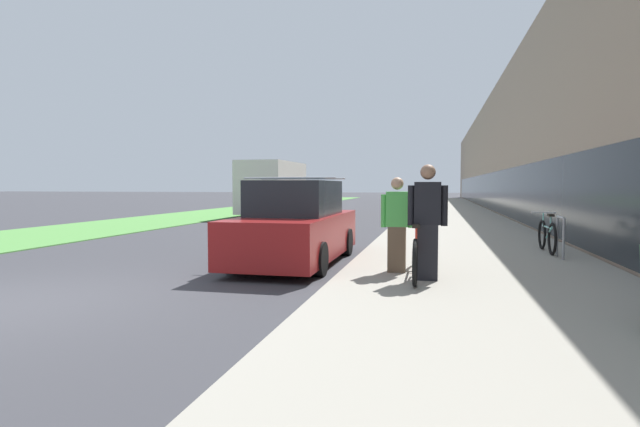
{
  "coord_description": "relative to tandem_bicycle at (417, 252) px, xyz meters",
  "views": [
    {
      "loc": [
        5.42,
        -5.29,
        1.56
      ],
      "look_at": [
        1.35,
        12.25,
        0.56
      ],
      "focal_mm": 28.0,
      "sensor_mm": 36.0,
      "label": 1
    }
  ],
  "objects": [
    {
      "name": "tandem_bicycle",
      "position": [
        0.0,
        0.0,
        0.0
      ],
      "size": [
        0.52,
        2.59,
        0.89
      ],
      "color": "black",
      "rests_on": "sidewalk_slab"
    },
    {
      "name": "lawn_strip",
      "position": [
        -11.8,
        22.09,
        -0.47
      ],
      "size": [
        4.84,
        70.0,
        0.03
      ],
      "color": "#518E42",
      "rests_on": "ground"
    },
    {
      "name": "person_rider",
      "position": [
        0.16,
        -0.33,
        0.52
      ],
      "size": [
        0.61,
        0.24,
        1.79
      ],
      "color": "black",
      "rests_on": "sidewalk_slab"
    },
    {
      "name": "cruiser_bike_nearest",
      "position": [
        2.68,
        3.56,
        -0.01
      ],
      "size": [
        0.52,
        1.71,
        0.87
      ],
      "color": "black",
      "rests_on": "sidewalk_slab"
    },
    {
      "name": "storefront_facade",
      "position": [
        8.5,
        26.09,
        3.14
      ],
      "size": [
        10.01,
        70.0,
        7.26
      ],
      "color": "gray",
      "rests_on": "ground"
    },
    {
      "name": "moving_truck",
      "position": [
        -7.7,
        16.2,
        0.91
      ],
      "size": [
        2.28,
        6.62,
        2.75
      ],
      "color": "orange",
      "rests_on": "ground"
    },
    {
      "name": "ground_plane",
      "position": [
        -5.14,
        -2.91,
        -0.48
      ],
      "size": [
        220.0,
        220.0,
        0.0
      ],
      "primitive_type": "plane",
      "color": "#38383D"
    },
    {
      "name": "sidewalk_slab",
      "position": [
        1.08,
        18.09,
        -0.43
      ],
      "size": [
        4.77,
        70.0,
        0.1
      ],
      "color": "gray",
      "rests_on": "ground"
    },
    {
      "name": "bike_rack_hoop",
      "position": [
        2.75,
        2.67,
        0.14
      ],
      "size": [
        0.05,
        0.6,
        0.84
      ],
      "color": "gray",
      "rests_on": "sidewalk_slab"
    },
    {
      "name": "person_bystander",
      "position": [
        -0.35,
        0.27,
        0.43
      ],
      "size": [
        0.54,
        0.21,
        1.6
      ],
      "color": "brown",
      "rests_on": "sidewalk_slab"
    },
    {
      "name": "parked_sedan_curbside",
      "position": [
        -2.46,
        1.45,
        0.27
      ],
      "size": [
        1.83,
        4.48,
        1.73
      ],
      "color": "maroon",
      "rests_on": "ground"
    }
  ]
}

